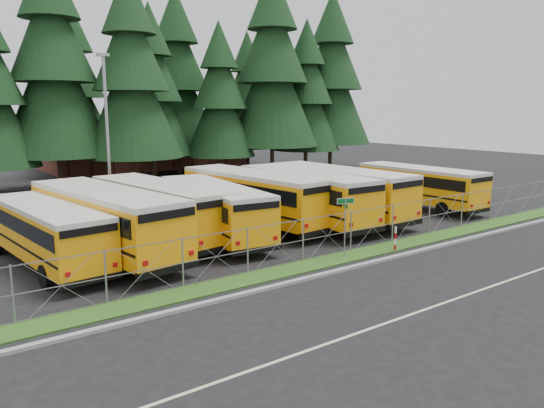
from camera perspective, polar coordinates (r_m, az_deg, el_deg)
The scene contains 27 objects.
ground at distance 27.54m, azimuth 8.44°, elevation -4.26°, with size 120.00×120.00×0.00m, color black.
curb at distance 25.50m, azimuth 13.37°, elevation -5.48°, with size 50.00×0.25×0.12m, color gray.
grass_verge at distance 26.40m, azimuth 11.05°, elevation -4.92°, with size 50.00×1.40×0.06m, color #274D16.
road_lane_line at distance 22.82m, azimuth 22.84°, elevation -8.06°, with size 50.00×0.12×0.01m, color beige.
chainlink_fence at distance 26.63m, azimuth 10.01°, elevation -2.60°, with size 44.00×0.10×2.00m, color #919399, non-canonical shape.
brick_building at distance 64.01m, azimuth -13.46°, elevation 6.58°, with size 22.00×10.00×6.00m, color brown.
bus_0 at distance 25.29m, azimuth -23.19°, elevation -3.07°, with size 2.50×10.59×2.78m, color #FC9907, non-canonical shape.
bus_1 at distance 25.88m, azimuth -17.86°, elevation -1.94°, with size 2.89×12.25×3.21m, color #FC9907, non-canonical shape.
bus_2 at distance 28.29m, azimuth -12.37°, elevation -0.80°, with size 2.77×11.74×3.08m, color #FC9907, non-canonical shape.
bus_3 at distance 28.29m, azimuth -6.56°, elevation -0.78°, with size 2.63×11.16×2.93m, color #FC9907, non-canonical shape.
bus_4 at distance 31.05m, azimuth -2.41°, elevation 0.53°, with size 2.89×12.24×3.21m, color #FC9907, non-canonical shape.
bus_5 at distance 31.68m, azimuth 3.12°, elevation 0.70°, with size 2.86×12.13×3.18m, color #FC9907, non-canonical shape.
bus_6 at distance 33.35m, azimuth 6.66°, elevation 1.15°, with size 2.88×12.20×3.20m, color #FC9907, non-canonical shape.
bus_east at distance 38.13m, azimuth 15.17°, elevation 1.75°, with size 2.57×10.89×2.85m, color #FC9907, non-canonical shape.
street_sign at distance 24.57m, azimuth 7.88°, elevation -1.15°, with size 0.79×0.52×2.81m.
striped_bollard at distance 26.48m, azimuth 13.12°, elevation -3.67°, with size 0.11×0.11×1.20m, color #B20C0C.
light_standard at distance 34.91m, azimuth -17.31°, elevation 7.60°, with size 0.70×0.35×10.14m.
conifer_3 at distance 47.82m, azimuth -22.46°, elevation 13.17°, with size 8.93×8.93×19.75m, color black, non-canonical shape.
conifer_4 at distance 46.95m, azimuth -14.91°, elevation 12.73°, with size 8.25×8.25×18.24m, color black, non-canonical shape.
conifer_5 at distance 52.00m, azimuth -12.85°, elevation 11.58°, with size 7.45×7.45×16.47m, color black, non-canonical shape.
conifer_6 at distance 52.10m, azimuth -5.65°, elevation 10.97°, with size 6.78×6.78×15.00m, color black, non-canonical shape.
conifer_7 at distance 54.61m, azimuth 0.02°, elevation 13.90°, with size 9.29×9.29×20.55m, color black, non-canonical shape.
conifer_8 at distance 57.62m, azimuth 3.70°, elevation 11.45°, with size 7.25×7.25×16.04m, color black, non-canonical shape.
conifer_9 at distance 61.03m, azimuth 6.42°, elevation 13.01°, with size 8.85×8.85×19.58m, color black, non-canonical shape.
conifer_11 at distance 57.05m, azimuth -20.62°, elevation 11.52°, with size 7.87×7.87×17.39m, color black, non-canonical shape.
conifer_12 at distance 57.59m, azimuth -10.18°, elevation 12.81°, with size 8.61×8.61×19.05m, color black, non-canonical shape.
conifer_13 at distance 61.96m, azimuth -2.66°, elevation 11.10°, with size 6.98×6.98×15.43m, color black, non-canonical shape.
Camera 1 is at (-18.85, -18.86, 6.89)m, focal length 35.00 mm.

